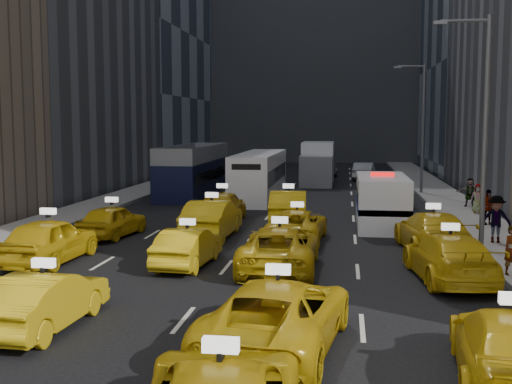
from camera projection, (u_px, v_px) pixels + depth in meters
ground at (161, 347)px, 14.35m from camera, size 160.00×160.00×0.00m
sidewalk_west at (112, 201)px, 40.39m from camera, size 3.00×90.00×0.15m
sidewalk_east at (456, 207)px, 37.52m from camera, size 3.00×90.00×0.15m
curb_west at (134, 201)px, 40.19m from camera, size 0.15×90.00×0.18m
curb_east at (430, 206)px, 37.72m from camera, size 0.15×90.00×0.18m
building_backdrop at (316, 6)px, 83.06m from camera, size 30.00×12.00×40.00m
streetlight_near at (482, 124)px, 24.37m from camera, size 2.15×0.22×9.00m
streetlight_far at (421, 123)px, 44.06m from camera, size 2.15×0.22×9.00m
taxi_5 at (45, 300)px, 15.57m from camera, size 1.72×4.36×1.41m
taxi_6 at (278, 314)px, 14.19m from camera, size 3.35×5.96×1.57m
taxi_7 at (512, 349)px, 12.12m from camera, size 2.63×5.36×1.50m
taxi_8 at (49, 240)px, 22.81m from camera, size 2.15×4.92×1.65m
taxi_9 at (188, 247)px, 22.33m from camera, size 1.72×4.19×1.35m
taxi_10 at (280, 248)px, 21.76m from camera, size 2.54×5.42×1.50m
taxi_11 at (450, 257)px, 20.23m from camera, size 2.73×5.45×1.52m
taxi_12 at (112, 221)px, 28.04m from camera, size 2.20×4.37×1.43m
taxi_13 at (212, 219)px, 27.87m from camera, size 1.87×5.06×1.65m
taxi_14 at (297, 225)px, 27.10m from camera, size 2.49×4.93×1.34m
taxi_15 at (433, 232)px, 24.67m from camera, size 2.73×5.65×1.59m
taxi_16 at (222, 206)px, 32.11m from camera, size 1.94×4.78×1.63m
taxi_17 at (288, 207)px, 31.71m from camera, size 2.06×5.12×1.65m
nypd_van at (382, 202)px, 30.79m from camera, size 3.10×6.35×2.62m
double_decker at (194, 171)px, 44.27m from camera, size 3.59×11.75×3.37m
city_bus at (260, 176)px, 42.33m from camera, size 3.53×11.77×3.00m
box_truck at (318, 164)px, 51.92m from camera, size 3.52×7.65×3.37m
misc_car_0 at (392, 192)px, 39.12m from camera, size 2.17×4.90×1.56m
misc_car_1 at (213, 174)px, 52.86m from camera, size 2.81×5.43×1.46m
misc_car_2 at (326, 168)px, 60.13m from camera, size 2.47×5.10×1.43m
misc_car_3 at (270, 172)px, 56.33m from camera, size 2.06×4.14×1.35m
misc_car_4 at (364, 171)px, 55.63m from camera, size 2.14×4.79×1.53m
pedestrian_2 at (496, 219)px, 25.88m from camera, size 1.30×0.71×1.92m
pedestrian_3 at (487, 207)px, 30.44m from camera, size 1.05×0.61×1.68m
pedestrian_4 at (478, 199)px, 34.29m from camera, size 0.84×0.59×1.56m
pedestrian_5 at (470, 192)px, 36.96m from camera, size 1.57×0.65×1.65m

